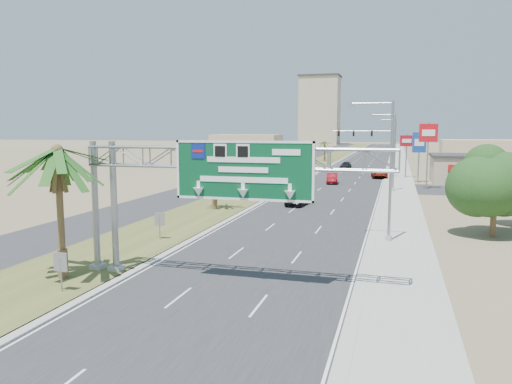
{
  "coord_description": "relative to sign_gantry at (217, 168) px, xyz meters",
  "views": [
    {
      "loc": [
        7.88,
        -14.25,
        8.08
      ],
      "look_at": [
        -0.43,
        15.13,
        4.2
      ],
      "focal_mm": 35.0,
      "sensor_mm": 36.0,
      "label": 1
    }
  ],
  "objects": [
    {
      "name": "ground",
      "position": [
        1.06,
        -9.93,
        -6.06
      ],
      "size": [
        600.0,
        600.0,
        0.0
      ],
      "primitive_type": "plane",
      "color": "#8C7A59",
      "rests_on": "ground"
    },
    {
      "name": "road",
      "position": [
        1.06,
        100.07,
        -6.05
      ],
      "size": [
        12.0,
        300.0,
        0.02
      ],
      "primitive_type": "cube",
      "color": "#28282B",
      "rests_on": "ground"
    },
    {
      "name": "sidewalk_right",
      "position": [
        9.56,
        100.07,
        -6.01
      ],
      "size": [
        4.0,
        300.0,
        0.1
      ],
      "primitive_type": "cube",
      "color": "#9E9B93",
      "rests_on": "ground"
    },
    {
      "name": "median_grass",
      "position": [
        -8.94,
        100.07,
        -6.0
      ],
      "size": [
        7.0,
        300.0,
        0.12
      ],
      "primitive_type": "cube",
      "color": "#484F22",
      "rests_on": "ground"
    },
    {
      "name": "opposing_road",
      "position": [
        -15.94,
        100.07,
        -6.05
      ],
      "size": [
        8.0,
        300.0,
        0.02
      ],
      "primitive_type": "cube",
      "color": "#28282B",
      "rests_on": "ground"
    },
    {
      "name": "sign_gantry",
      "position": [
        0.0,
        0.0,
        0.0
      ],
      "size": [
        16.75,
        1.24,
        7.5
      ],
      "color": "gray",
      "rests_on": "ground"
    },
    {
      "name": "palm_near",
      "position": [
        -8.14,
        -1.93,
        0.87
      ],
      "size": [
        5.7,
        5.7,
        8.35
      ],
      "color": "brown",
      "rests_on": "ground"
    },
    {
      "name": "palm_row_b",
      "position": [
        -8.44,
        22.07,
        -1.16
      ],
      "size": [
        3.99,
        3.99,
        5.95
      ],
      "color": "brown",
      "rests_on": "ground"
    },
    {
      "name": "palm_row_c",
      "position": [
        -8.44,
        38.07,
        -0.39
      ],
      "size": [
        3.99,
        3.99,
        6.75
      ],
      "color": "brown",
      "rests_on": "ground"
    },
    {
      "name": "palm_row_d",
      "position": [
        -8.44,
        56.07,
        -1.64
      ],
      "size": [
        3.99,
        3.99,
        5.45
      ],
      "color": "brown",
      "rests_on": "ground"
    },
    {
      "name": "palm_row_e",
      "position": [
        -8.44,
        75.07,
        -0.97
      ],
      "size": [
        3.99,
        3.99,
        6.15
      ],
      "color": "brown",
      "rests_on": "ground"
    },
    {
      "name": "palm_row_f",
      "position": [
        -8.44,
        100.07,
        -1.35
      ],
      "size": [
        3.99,
        3.99,
        5.75
      ],
      "color": "brown",
      "rests_on": "ground"
    },
    {
      "name": "streetlight_near",
      "position": [
        8.36,
        12.07,
        -1.36
      ],
      "size": [
        3.27,
        0.44,
        10.0
      ],
      "color": "gray",
      "rests_on": "ground"
    },
    {
      "name": "streetlight_mid",
      "position": [
        8.36,
        42.07,
        -1.36
      ],
      "size": [
        3.27,
        0.44,
        10.0
      ],
      "color": "gray",
      "rests_on": "ground"
    },
    {
      "name": "streetlight_far",
      "position": [
        8.36,
        78.07,
        -1.36
      ],
      "size": [
        3.27,
        0.44,
        10.0
      ],
      "color": "gray",
      "rests_on": "ground"
    },
    {
      "name": "signal_mast",
      "position": [
        6.23,
        62.05,
        -1.21
      ],
      "size": [
        10.28,
        0.71,
        8.0
      ],
      "color": "gray",
      "rests_on": "ground"
    },
    {
      "name": "store_building",
      "position": [
        23.06,
        56.07,
        -4.06
      ],
      "size": [
        18.0,
        10.0,
        4.0
      ],
      "primitive_type": "cube",
      "color": "tan",
      "rests_on": "ground"
    },
    {
      "name": "oak_near",
      "position": [
        16.06,
        16.07,
        -1.53
      ],
      "size": [
        4.5,
        4.5,
        6.8
      ],
      "color": "brown",
      "rests_on": "ground"
    },
    {
      "name": "median_signback_a",
      "position": [
        -6.74,
        -3.93,
        -4.61
      ],
      "size": [
        0.75,
        0.08,
        2.08
      ],
      "color": "gray",
      "rests_on": "ground"
    },
    {
      "name": "median_signback_b",
      "position": [
        -7.44,
        8.07,
        -4.61
      ],
      "size": [
        0.75,
        0.08,
        2.08
      ],
      "color": "gray",
      "rests_on": "ground"
    },
    {
      "name": "tower_distant",
      "position": [
        -30.94,
        240.07,
        11.44
      ],
      "size": [
        20.0,
        16.0,
        35.0
      ],
      "primitive_type": "cube",
      "color": "tan",
      "rests_on": "ground"
    },
    {
      "name": "building_distant_left",
      "position": [
        -43.94,
        150.07,
        -3.06
      ],
      "size": [
        24.0,
        14.0,
        6.0
      ],
      "primitive_type": "cube",
      "color": "tan",
      "rests_on": "ground"
    },
    {
      "name": "building_distant_right",
      "position": [
        31.06,
        130.07,
        -3.56
      ],
      "size": [
        20.0,
        12.0,
        5.0
      ],
      "primitive_type": "cube",
      "color": "tan",
      "rests_on": "ground"
    },
    {
      "name": "car_left_lane",
      "position": [
        -0.99,
        27.48,
        -5.25
      ],
      "size": [
        2.46,
        4.91,
        1.61
      ],
      "primitive_type": "imported",
      "rotation": [
        0.0,
        0.0,
        -0.12
      ],
      "color": "black",
      "rests_on": "ground"
    },
    {
      "name": "car_mid_lane",
      "position": [
        -0.24,
        49.76,
        -5.3
      ],
      "size": [
        2.16,
        4.74,
        1.51
      ],
      "primitive_type": "imported",
      "rotation": [
        0.0,
        0.0,
        0.13
      ],
      "color": "maroon",
      "rests_on": "ground"
    },
    {
      "name": "car_right_lane",
      "position": [
        6.26,
        60.25,
        -5.31
      ],
      "size": [
        2.97,
        5.58,
        1.49
      ],
      "primitive_type": "imported",
      "rotation": [
        0.0,
        0.0,
        0.09
      ],
      "color": "gray",
      "rests_on": "ground"
    },
    {
      "name": "car_far",
      "position": [
        -0.92,
        77.39,
        -5.37
      ],
      "size": [
        2.04,
        4.8,
        1.38
      ],
      "primitive_type": "imported",
      "rotation": [
        0.0,
        0.0,
        -0.02
      ],
      "color": "black",
      "rests_on": "ground"
    },
    {
      "name": "pole_sign_red_near",
      "position": [
        12.86,
        46.02,
        0.98
      ],
      "size": [
        2.41,
        0.78,
        8.95
      ],
      "color": "gray",
      "rests_on": "ground"
    },
    {
      "name": "pole_sign_blue",
      "position": [
        12.1,
        54.64,
        -0.32
      ],
      "size": [
        2.02,
        0.69,
        7.74
      ],
      "color": "gray",
      "rests_on": "ground"
    },
    {
      "name": "pole_sign_red_far",
      "position": [
        10.41,
        61.69,
        -0.42
      ],
      "size": [
        2.19,
        0.95,
        7.22
      ],
      "color": "gray",
      "rests_on": "ground"
    }
  ]
}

